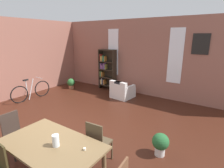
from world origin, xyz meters
TOP-DOWN VIEW (x-y plane):
  - ground_plane at (0.00, 0.00)m, footprint 10.93×10.93m
  - back_wall_brick at (0.00, 4.26)m, footprint 9.18×0.12m
  - window_pane_0 at (-1.43, 4.19)m, footprint 0.55×0.02m
  - window_pane_1 at (1.43, 4.19)m, footprint 0.55×0.02m
  - dining_table at (0.82, -1.13)m, footprint 1.85×1.05m
  - vase_on_table at (0.94, -1.13)m, footprint 0.12×0.12m
  - tealight_candle_0 at (1.42, -0.94)m, footprint 0.04×0.04m
  - dining_chair_head_left at (-0.48, -1.13)m, footprint 0.40×0.40m
  - dining_chair_far_right at (1.24, -0.37)m, footprint 0.43×0.43m
  - bookshelf_tall at (-1.71, 4.01)m, footprint 0.87×0.31m
  - armchair_white at (-0.39, 3.31)m, footprint 0.88×0.88m
  - bicycle_second at (-3.39, 1.07)m, footprint 0.44×1.67m
  - potted_plant_by_shelf at (-3.17, 3.04)m, footprint 0.38×0.38m
  - potted_plant_corner at (2.20, 0.60)m, footprint 0.37×0.37m
  - potted_plant_window at (0.69, 0.15)m, footprint 0.29×0.29m
  - framed_picture at (2.25, 4.19)m, footprint 0.56×0.03m

SIDE VIEW (x-z plane):
  - ground_plane at x=0.00m, z-range 0.00..0.00m
  - potted_plant_window at x=0.69m, z-range 0.01..0.46m
  - potted_plant_by_shelf at x=-3.17m, z-range 0.02..0.52m
  - armchair_white at x=-0.39m, z-range -0.10..0.65m
  - potted_plant_corner at x=2.20m, z-range 0.04..0.55m
  - bicycle_second at x=-3.39m, z-range -0.10..0.79m
  - dining_chair_head_left at x=-0.48m, z-range 0.04..0.99m
  - dining_chair_far_right at x=1.24m, z-range 0.04..0.99m
  - dining_table at x=0.82m, z-range 0.29..1.03m
  - tealight_candle_0 at x=1.42m, z-range 0.73..0.78m
  - vase_on_table at x=0.94m, z-range 0.73..0.94m
  - bookshelf_tall at x=-1.71m, z-range 0.01..1.92m
  - back_wall_brick at x=0.00m, z-range 0.00..3.23m
  - window_pane_0 at x=-1.43m, z-range 0.73..2.83m
  - window_pane_1 at x=1.43m, z-range 0.73..2.83m
  - framed_picture at x=2.25m, z-range 1.89..2.61m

